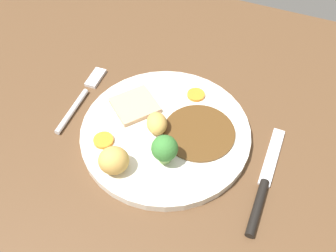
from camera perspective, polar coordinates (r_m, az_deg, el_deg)
The scene contains 11 objects.
dining_table at distance 57.23cm, azimuth -1.20°, elevation -4.06°, with size 120.00×84.00×3.60cm, color brown.
dinner_plate at distance 56.27cm, azimuth 0.00°, elevation -1.09°, with size 25.60×25.60×1.40cm, color silver.
gravy_pool at distance 55.49cm, azimuth 4.77°, elevation -0.95°, with size 10.77×10.77×0.30cm, color #563819.
meat_slice_main at distance 58.66cm, azimuth -5.13°, elevation 3.18°, with size 6.40×6.14×0.80cm, color tan.
roast_potato_left at distance 54.75cm, azimuth -1.72°, elevation 0.41°, with size 3.78×3.05×2.84cm, color tan.
roast_potato_right at distance 50.71cm, azimuth -8.33°, elevation -5.24°, with size 4.22×3.93×3.92cm, color tan.
carrot_coin_front at distance 60.39cm, azimuth 4.31°, elevation 4.80°, with size 2.83×2.83×0.46cm, color orange.
carrot_coin_back at distance 55.05cm, azimuth -9.87°, elevation -2.18°, with size 2.94×2.94×0.52cm, color orange.
broccoli_floret at distance 50.34cm, azimuth -0.52°, elevation -3.53°, with size 3.70×3.70×4.72cm.
fork at distance 63.28cm, azimuth -13.01°, elevation 4.43°, with size 2.21×15.30×0.90cm.
knife at distance 53.00cm, azimuth 14.39°, elevation -9.09°, with size 1.70×18.50×1.20cm.
Camera 1 is at (13.63, -29.73, 48.76)cm, focal length 39.73 mm.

